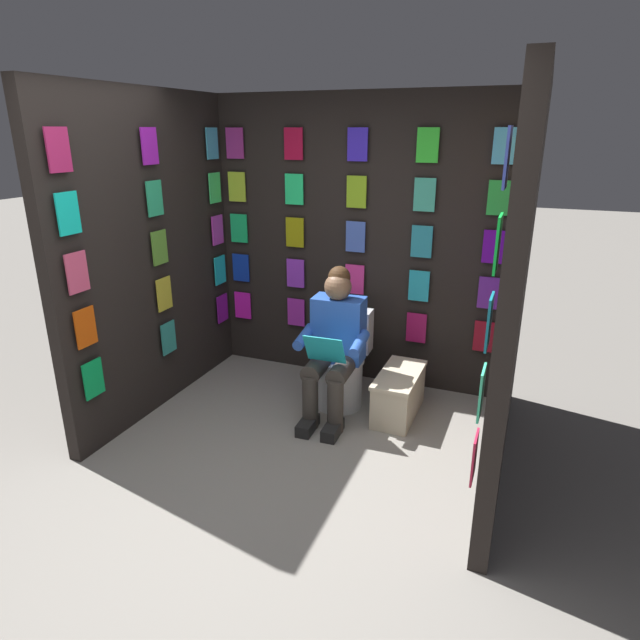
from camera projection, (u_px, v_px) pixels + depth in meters
ground_plane at (247, 509)px, 3.28m from camera, size 30.00×30.00×0.00m
display_wall_back at (358, 243)px, 4.70m from camera, size 2.71×0.14×2.47m
display_wall_left at (516, 292)px, 3.29m from camera, size 0.14×2.04×2.47m
display_wall_right at (152, 256)px, 4.24m from camera, size 0.14×2.04×2.47m
toilet at (342, 365)px, 4.48m from camera, size 0.41×0.56×0.77m
person_reading at (334, 344)px, 4.19m from camera, size 0.54×0.69×1.19m
comic_longbox_near at (399, 394)px, 4.31m from camera, size 0.31×0.66×0.36m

